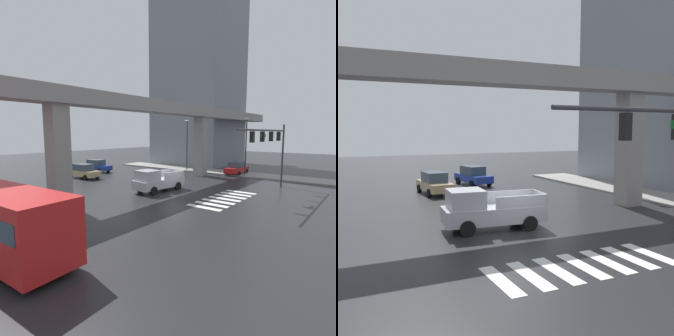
{
  "view_description": "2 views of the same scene",
  "coord_description": "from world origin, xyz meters",
  "views": [
    {
      "loc": [
        -20.1,
        -14.66,
        5.34
      ],
      "look_at": [
        0.94,
        1.76,
        1.95
      ],
      "focal_mm": 29.22,
      "sensor_mm": 36.0,
      "label": 1
    },
    {
      "loc": [
        -8.35,
        -16.06,
        4.99
      ],
      "look_at": [
        0.9,
        3.73,
        2.81
      ],
      "focal_mm": 41.11,
      "sensor_mm": 36.0,
      "label": 2
    }
  ],
  "objects": [
    {
      "name": "street_lamp_mid_block",
      "position": [
        12.48,
        7.31,
        4.56
      ],
      "size": [
        0.44,
        0.7,
        7.24
      ],
      "color": "#38383D",
      "rests_on": "ground"
    },
    {
      "name": "traffic_signal_mast",
      "position": [
        4.39,
        -7.03,
        4.67
      ],
      "size": [
        10.89,
        0.32,
        6.2
      ],
      "color": "#38383D",
      "rests_on": "ground"
    },
    {
      "name": "elevated_overpass",
      "position": [
        0.0,
        3.35,
        7.32
      ],
      "size": [
        58.42,
        1.94,
        8.59
      ],
      "color": "gray",
      "rests_on": "ground"
    },
    {
      "name": "street_lamp_near_corner",
      "position": [
        12.48,
        -1.46,
        4.56
      ],
      "size": [
        0.44,
        0.7,
        7.24
      ],
      "color": "#38383D",
      "rests_on": "ground"
    },
    {
      "name": "sedan_red",
      "position": [
        13.29,
        0.04,
        0.85
      ],
      "size": [
        4.37,
        2.1,
        1.72
      ],
      "color": "red",
      "rests_on": "ground"
    },
    {
      "name": "crosswalk_stripes",
      "position": [
        -0.0,
        -4.85,
        0.01
      ],
      "size": [
        7.15,
        2.8,
        0.01
      ],
      "color": "silver",
      "rests_on": "ground"
    },
    {
      "name": "ground_plane",
      "position": [
        0.0,
        0.0,
        0.0
      ],
      "size": [
        120.0,
        120.0,
        0.0
      ],
      "primitive_type": "plane",
      "color": "#232326"
    },
    {
      "name": "sidewalk_east",
      "position": [
        13.68,
        2.0,
        0.07
      ],
      "size": [
        4.0,
        36.0,
        0.15
      ],
      "primitive_type": "cube",
      "color": "gray",
      "rests_on": "ground"
    },
    {
      "name": "sedan_tan",
      "position": [
        -0.82,
        13.19,
        0.85
      ],
      "size": [
        2.15,
        4.4,
        1.72
      ],
      "color": "tan",
      "rests_on": "ground"
    },
    {
      "name": "sedan_blue",
      "position": [
        3.59,
        16.51,
        0.85
      ],
      "size": [
        2.42,
        4.51,
        1.72
      ],
      "color": "#1E3899",
      "rests_on": "ground"
    },
    {
      "name": "office_building",
      "position": [
        21.57,
        11.08,
        25.7
      ],
      "size": [
        11.8,
        12.52,
        51.41
      ],
      "primitive_type": "cube",
      "color": "gray",
      "rests_on": "ground"
    },
    {
      "name": "pickup_truck",
      "position": [
        -1.16,
        1.42,
        0.99
      ],
      "size": [
        5.26,
        2.47,
        2.08
      ],
      "color": "#A8AAAF",
      "rests_on": "ground"
    }
  ]
}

